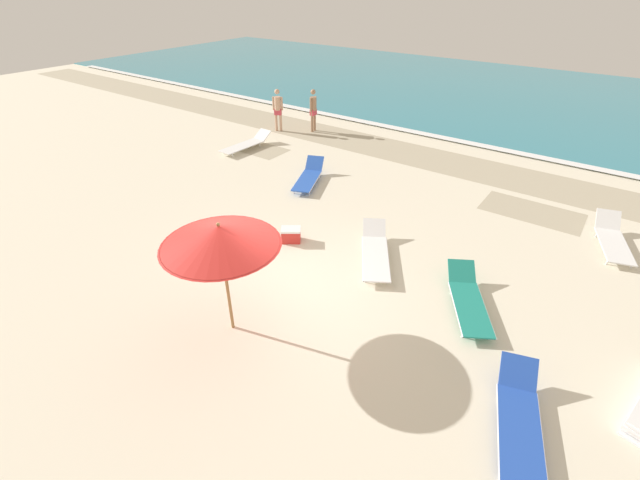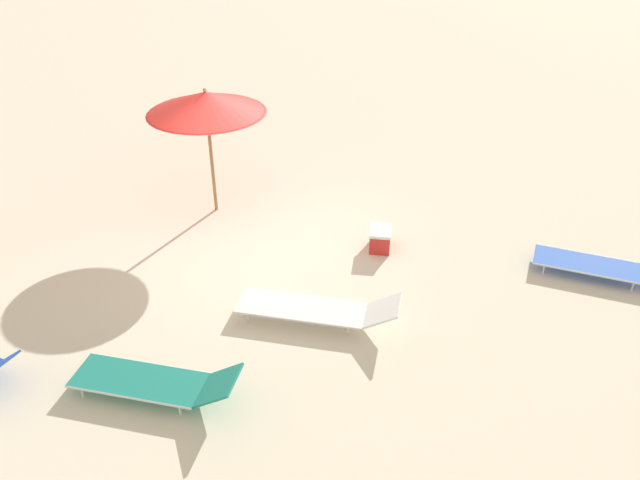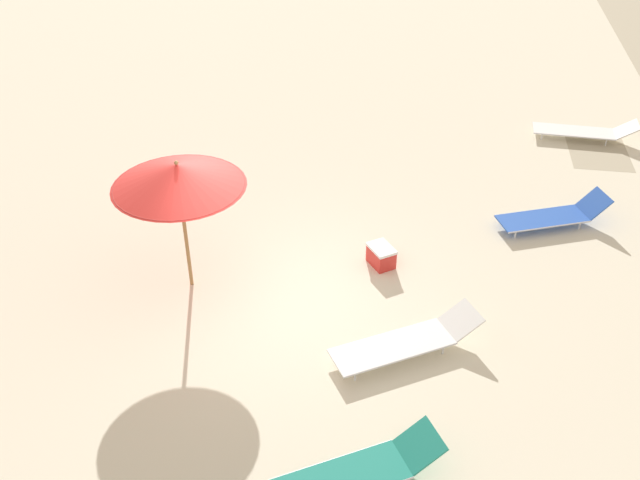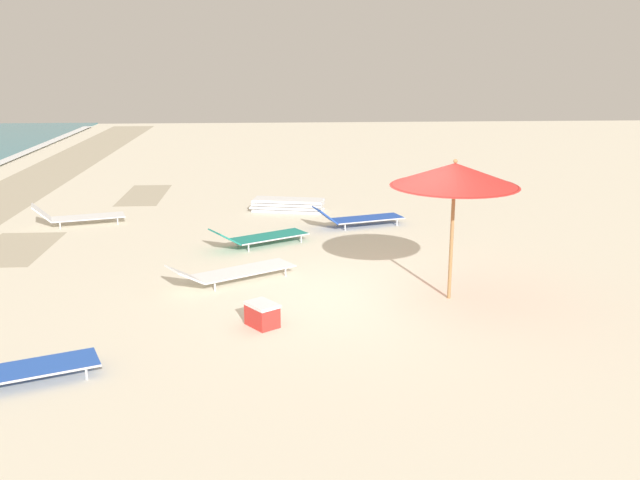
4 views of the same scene
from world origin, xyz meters
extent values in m
cube|color=beige|center=(0.00, 0.00, -0.08)|extent=(60.00, 60.00, 0.16)
cube|color=#B3A68B|center=(0.00, 9.30, 0.00)|extent=(57.00, 2.20, 0.00)
cube|color=#B3A68B|center=(-6.22, 6.32, 0.00)|extent=(1.74, 1.30, 0.00)
cube|color=#B3A68B|center=(3.48, 7.13, 0.00)|extent=(2.74, 1.45, 0.00)
cube|color=teal|center=(0.00, 20.80, 0.03)|extent=(60.00, 18.40, 0.06)
cube|color=white|center=(0.00, 11.65, 0.06)|extent=(56.00, 0.44, 0.01)
cylinder|color=#9E7547|center=(-0.13, -1.30, 1.06)|extent=(0.06, 0.06, 2.11)
cone|color=red|center=(-0.13, -1.30, 2.11)|extent=(2.10, 2.10, 0.38)
cylinder|color=#A4221E|center=(-0.13, -1.30, 1.93)|extent=(2.04, 2.04, 0.01)
sphere|color=#9E7547|center=(-0.13, -1.30, 2.33)|extent=(0.07, 0.07, 0.07)
cube|color=blue|center=(5.05, -0.56, 0.17)|extent=(1.09, 1.82, 0.03)
cylinder|color=silver|center=(4.76, -0.65, 0.17)|extent=(0.54, 1.65, 0.03)
cylinder|color=silver|center=(5.33, -0.47, 0.17)|extent=(0.54, 1.65, 0.03)
cube|color=blue|center=(4.72, 0.46, 0.35)|extent=(0.68, 0.60, 0.37)
cylinder|color=silver|center=(5.00, -1.28, 0.08)|extent=(0.03, 0.03, 0.16)
cylinder|color=silver|center=(4.60, 0.00, 0.08)|extent=(0.03, 0.03, 0.16)
cylinder|color=silver|center=(5.09, 0.15, 0.08)|extent=(0.03, 0.03, 0.16)
cube|color=blue|center=(-2.90, 4.74, 0.17)|extent=(1.20, 1.79, 0.03)
cylinder|color=silver|center=(-3.17, 4.62, 0.17)|extent=(0.67, 1.57, 0.03)
cylinder|color=silver|center=(-2.62, 4.85, 0.17)|extent=(0.67, 1.57, 0.03)
cube|color=blue|center=(-3.29, 5.71, 0.36)|extent=(0.69, 0.61, 0.39)
cylinder|color=silver|center=(-2.88, 4.03, 0.08)|extent=(0.03, 0.03, 0.16)
cylinder|color=silver|center=(-2.41, 4.22, 0.08)|extent=(0.03, 0.03, 0.16)
cylinder|color=silver|center=(-3.38, 5.25, 0.08)|extent=(0.03, 0.03, 0.16)
cylinder|color=silver|center=(-2.91, 5.44, 0.08)|extent=(0.03, 0.03, 0.16)
cube|color=white|center=(-6.88, 5.83, 0.17)|extent=(0.67, 1.85, 0.03)
cylinder|color=silver|center=(-7.18, 5.84, 0.17)|extent=(0.10, 1.83, 0.03)
cylinder|color=silver|center=(-6.58, 5.82, 0.17)|extent=(0.10, 1.83, 0.03)
cube|color=white|center=(-6.84, 6.97, 0.33)|extent=(0.59, 0.50, 0.33)
cylinder|color=silver|center=(-7.17, 5.12, 0.08)|extent=(0.03, 0.03, 0.16)
cylinder|color=silver|center=(-6.66, 5.10, 0.08)|extent=(0.03, 0.03, 0.16)
cylinder|color=silver|center=(-7.11, 6.55, 0.08)|extent=(0.03, 0.03, 0.16)
cylinder|color=silver|center=(-6.60, 6.53, 0.08)|extent=(0.03, 0.03, 0.16)
cube|color=white|center=(1.08, 2.19, 0.17)|extent=(1.48, 1.90, 0.03)
cylinder|color=silver|center=(0.82, 2.03, 0.17)|extent=(1.00, 1.60, 0.03)
cylinder|color=silver|center=(1.33, 2.35, 0.17)|extent=(1.00, 1.60, 0.03)
cube|color=white|center=(0.47, 3.19, 0.31)|extent=(0.75, 0.72, 0.30)
cylinder|color=silver|center=(1.24, 1.44, 0.08)|extent=(0.03, 0.03, 0.16)
cylinder|color=silver|center=(1.67, 1.70, 0.08)|extent=(0.03, 0.03, 0.16)
cylinder|color=silver|center=(0.48, 2.68, 0.08)|extent=(0.03, 0.03, 0.16)
cylinder|color=silver|center=(0.91, 2.94, 0.08)|extent=(0.03, 0.03, 0.16)
cube|color=white|center=(5.61, 6.10, 0.17)|extent=(1.06, 1.77, 0.03)
cylinder|color=silver|center=(5.32, 6.01, 0.17)|extent=(0.51, 1.61, 0.03)
cylinder|color=silver|center=(5.90, 6.18, 0.17)|extent=(0.51, 1.61, 0.03)
cube|color=white|center=(5.31, 7.09, 0.37)|extent=(0.67, 0.57, 0.40)
cylinder|color=silver|center=(5.55, 5.40, 0.08)|extent=(0.03, 0.03, 0.16)
cylinder|color=silver|center=(6.04, 5.55, 0.08)|extent=(0.03, 0.03, 0.16)
cylinder|color=silver|center=(5.18, 6.65, 0.08)|extent=(0.03, 0.03, 0.16)
cylinder|color=silver|center=(5.66, 6.80, 0.08)|extent=(0.03, 0.03, 0.16)
cube|color=#1E8475|center=(3.51, 1.75, 0.17)|extent=(1.36, 1.74, 0.03)
cylinder|color=silver|center=(3.25, 1.59, 0.17)|extent=(0.87, 1.45, 0.03)
cylinder|color=silver|center=(3.76, 1.90, 0.17)|extent=(0.87, 1.45, 0.03)
cube|color=#1E8475|center=(2.97, 2.66, 0.32)|extent=(0.74, 0.71, 0.32)
cylinder|color=silver|center=(3.62, 1.06, 0.08)|extent=(0.03, 0.03, 0.16)
cylinder|color=silver|center=(4.06, 1.32, 0.08)|extent=(0.03, 0.03, 0.16)
cylinder|color=silver|center=(2.96, 2.18, 0.08)|extent=(0.03, 0.03, 0.16)
cylinder|color=silver|center=(3.40, 2.43, 0.08)|extent=(0.03, 0.03, 0.16)
cylinder|color=tan|center=(-7.20, 8.55, 0.45)|extent=(0.11, 0.11, 0.90)
cylinder|color=tan|center=(-7.38, 8.46, 0.45)|extent=(0.11, 0.11, 0.90)
cube|color=#D13D4C|center=(-7.29, 8.50, 0.82)|extent=(0.35, 0.30, 0.24)
cylinder|color=tan|center=(-7.29, 8.50, 1.18)|extent=(0.27, 0.27, 0.55)
cylinder|color=tan|center=(-7.12, 8.59, 1.17)|extent=(0.08, 0.08, 0.55)
cylinder|color=tan|center=(-7.45, 8.42, 1.17)|extent=(0.08, 0.08, 0.55)
sphere|color=tan|center=(-7.29, 8.50, 1.66)|extent=(0.21, 0.21, 0.21)
cylinder|color=#A37A5B|center=(-6.04, 9.44, 0.45)|extent=(0.11, 0.11, 0.90)
cylinder|color=#A37A5B|center=(-6.03, 9.24, 0.45)|extent=(0.11, 0.11, 0.90)
cube|color=#D13D4C|center=(-6.04, 9.34, 0.82)|extent=(0.20, 0.31, 0.24)
cylinder|color=#A37A5B|center=(-6.04, 9.34, 1.18)|extent=(0.27, 0.27, 0.55)
cylinder|color=#A37A5B|center=(-6.05, 9.53, 1.17)|extent=(0.08, 0.08, 0.55)
cylinder|color=#A37A5B|center=(-6.03, 9.16, 1.17)|extent=(0.08, 0.08, 0.55)
sphere|color=#A37A5B|center=(-6.04, 9.34, 1.66)|extent=(0.21, 0.21, 0.21)
cube|color=red|center=(-1.20, 1.83, 0.16)|extent=(0.59, 0.56, 0.32)
cube|color=white|center=(-1.20, 1.83, 0.35)|extent=(0.61, 0.58, 0.05)
camera|label=1|loc=(4.86, -5.32, 5.93)|focal=24.00mm
camera|label=2|loc=(6.09, 7.30, 5.72)|focal=35.00mm
camera|label=3|loc=(8.97, 2.35, 7.48)|focal=40.00mm
camera|label=4|loc=(-11.35, 1.59, 4.06)|focal=40.00mm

